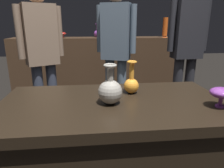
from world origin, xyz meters
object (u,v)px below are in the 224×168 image
(visitor_near_left, at_px, (42,51))
(visitor_near_right, at_px, (187,44))
(shelf_vase_center, at_px, (97,33))
(vase_centerpiece, at_px, (110,91))
(shelf_vase_far_right, at_px, (165,28))
(vase_left_accent, at_px, (222,93))
(visitor_center_back, at_px, (116,46))
(shelf_vase_far_left, at_px, (25,28))
(shelf_vase_right, at_px, (130,34))
(shelf_vase_left, at_px, (63,34))
(vase_tall_behind, at_px, (131,83))

(visitor_near_left, height_order, visitor_near_right, visitor_near_right)
(shelf_vase_center, distance_m, visitor_near_right, 1.43)
(vase_centerpiece, bearing_deg, shelf_vase_far_right, 63.81)
(vase_left_accent, bearing_deg, visitor_center_back, 102.21)
(visitor_center_back, xyz_separation_m, visitor_near_right, (0.80, -0.15, 0.03))
(shelf_vase_far_right, distance_m, visitor_near_right, 0.91)
(visitor_near_left, xyz_separation_m, visitor_near_right, (1.61, 0.01, 0.05))
(shelf_vase_far_left, relative_size, visitor_center_back, 0.18)
(shelf_vase_right, relative_size, visitor_center_back, 0.09)
(shelf_vase_right, distance_m, visitor_center_back, 0.96)
(shelf_vase_far_left, height_order, visitor_center_back, visitor_center_back)
(shelf_vase_center, xyz_separation_m, shelf_vase_far_right, (1.04, -0.14, 0.08))
(shelf_vase_left, distance_m, shelf_vase_far_left, 0.53)
(shelf_vase_center, bearing_deg, vase_centerpiece, -90.55)
(shelf_vase_far_right, distance_m, shelf_vase_far_left, 2.08)
(shelf_vase_center, bearing_deg, visitor_near_right, -46.69)
(vase_left_accent, xyz_separation_m, visitor_near_right, (0.47, 1.36, 0.10))
(shelf_vase_center, distance_m, shelf_vase_left, 0.53)
(vase_centerpiece, bearing_deg, visitor_center_back, 81.70)
(shelf_vase_right, bearing_deg, vase_tall_behind, -100.59)
(shelf_vase_center, bearing_deg, vase_tall_behind, -86.87)
(visitor_center_back, height_order, visitor_near_left, visitor_center_back)
(shelf_vase_center, relative_size, shelf_vase_far_right, 0.69)
(visitor_center_back, bearing_deg, shelf_vase_center, -55.93)
(vase_centerpiece, xyz_separation_m, visitor_center_back, (0.21, 1.41, 0.07))
(vase_tall_behind, height_order, shelf_vase_left, shelf_vase_left)
(shelf_vase_left, bearing_deg, vase_tall_behind, -72.88)
(vase_tall_behind, bearing_deg, shelf_vase_far_left, 119.58)
(vase_tall_behind, xyz_separation_m, shelf_vase_center, (-0.12, 2.15, 0.19))
(vase_left_accent, height_order, shelf_vase_far_right, shelf_vase_far_right)
(shelf_vase_right, bearing_deg, shelf_vase_far_right, -15.43)
(vase_tall_behind, bearing_deg, visitor_near_left, 123.99)
(shelf_vase_far_left, bearing_deg, visitor_center_back, -32.53)
(shelf_vase_right, relative_size, shelf_vase_left, 1.38)
(vase_left_accent, height_order, shelf_vase_far_left, shelf_vase_far_left)
(visitor_near_right, bearing_deg, shelf_vase_left, -35.73)
(vase_tall_behind, xyz_separation_m, shelf_vase_far_right, (0.92, 2.01, 0.27))
(vase_left_accent, relative_size, shelf_vase_right, 0.80)
(vase_tall_behind, height_order, shelf_vase_far_right, shelf_vase_far_right)
(shelf_vase_center, distance_m, shelf_vase_far_left, 1.05)
(vase_tall_behind, relative_size, shelf_vase_far_right, 0.65)
(visitor_near_left, bearing_deg, shelf_vase_left, -122.48)
(shelf_vase_left, bearing_deg, shelf_vase_far_right, -2.29)
(shelf_vase_left, height_order, shelf_vase_far_left, shelf_vase_far_left)
(vase_left_accent, distance_m, shelf_vase_right, 2.41)
(vase_left_accent, xyz_separation_m, visitor_center_back, (-0.33, 1.51, 0.07))
(shelf_vase_right, height_order, shelf_vase_left, shelf_vase_right)
(shelf_vase_far_right, bearing_deg, shelf_vase_center, 172.20)
(vase_left_accent, xyz_separation_m, shelf_vase_right, (0.01, 2.41, 0.16))
(vase_left_accent, distance_m, shelf_vase_far_right, 2.34)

